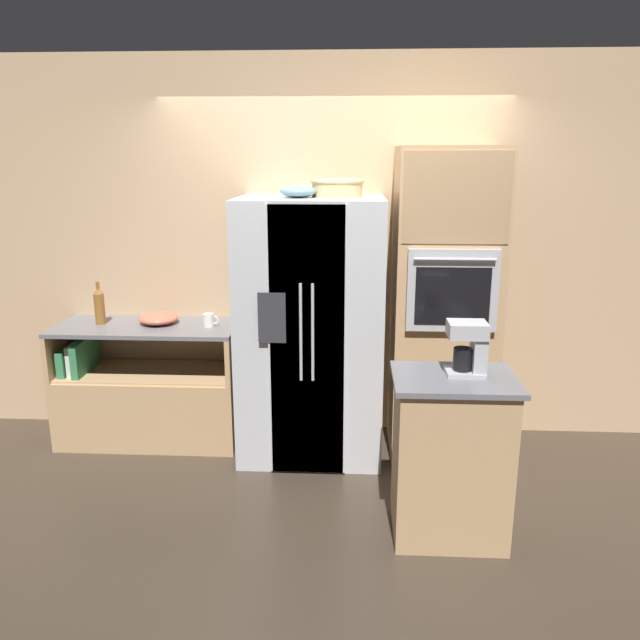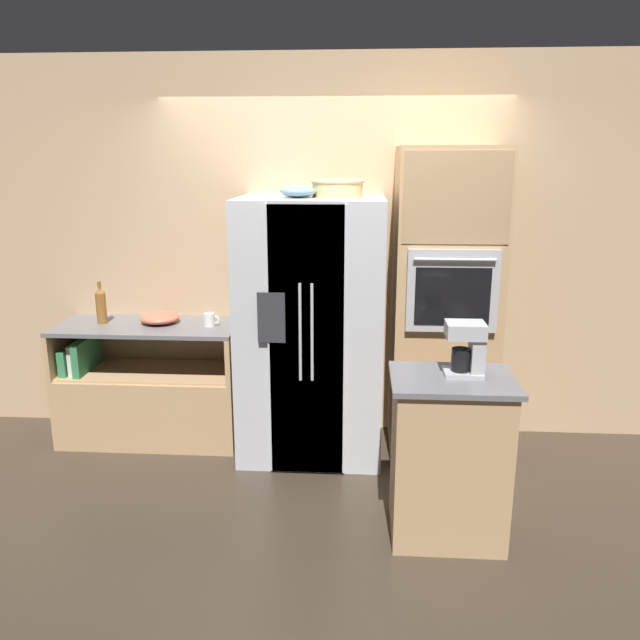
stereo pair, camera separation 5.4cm
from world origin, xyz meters
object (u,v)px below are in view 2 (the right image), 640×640
refrigerator (311,329)px  fruit_bowl (298,191)px  mug (210,320)px  coffee_maker (469,347)px  wall_oven (445,305)px  wicker_basket (338,187)px  mixing_bowl (160,318)px  bottle_tall (101,305)px

refrigerator → fruit_bowl: 0.96m
refrigerator → mug: 0.76m
mug → coffee_maker: bearing=-32.8°
wall_oven → wicker_basket: 1.10m
mixing_bowl → coffee_maker: coffee_maker is taller
wicker_basket → coffee_maker: bearing=-54.4°
mixing_bowl → coffee_maker: bearing=-28.8°
wall_oven → bottle_tall: size_ratio=6.85×
mug → coffee_maker: coffee_maker is taller
coffee_maker → bottle_tall: bearing=156.0°
wicker_basket → mug: (-0.92, 0.03, -0.95)m
fruit_bowl → coffee_maker: 1.57m
refrigerator → wicker_basket: size_ratio=5.09×
mug → wall_oven: bearing=-0.8°
refrigerator → mug: bearing=172.2°
mixing_bowl → coffee_maker: size_ratio=0.98×
fruit_bowl → mug: size_ratio=2.04×
mug → coffee_maker: (1.67, -1.08, 0.16)m
wicker_basket → bottle_tall: bearing=178.1°
refrigerator → mug: (-0.75, 0.10, 0.03)m
mug → coffee_maker: 2.00m
mixing_bowl → wicker_basket: bearing=-3.7°
mixing_bowl → mug: bearing=-8.2°
fruit_bowl → mixing_bowl: 1.42m
coffee_maker → wall_oven: bearing=89.8°
wall_oven → bottle_tall: (-2.49, 0.05, -0.05)m
mixing_bowl → refrigerator: bearing=-8.0°
wicker_basket → mixing_bowl: bearing=176.3°
wicker_basket → mug: wicker_basket is taller
fruit_bowl → bottle_tall: 1.71m
refrigerator → bottle_tall: (-1.56, 0.13, 0.12)m
refrigerator → fruit_bowl: (-0.08, -0.03, 0.95)m
bottle_tall → coffee_maker: (2.49, -1.11, 0.07)m
refrigerator → coffee_maker: 1.36m
refrigerator → coffee_maker: size_ratio=6.24×
refrigerator → mug: refrigerator is taller
wicker_basket → coffee_maker: (0.75, -1.05, -0.78)m
wall_oven → mug: size_ratio=18.38×
bottle_tall → mixing_bowl: bearing=3.7°
fruit_bowl → coffee_maker: size_ratio=0.82×
fruit_bowl → mixing_bowl: fruit_bowl is taller
wicker_basket → bottle_tall: size_ratio=1.14×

